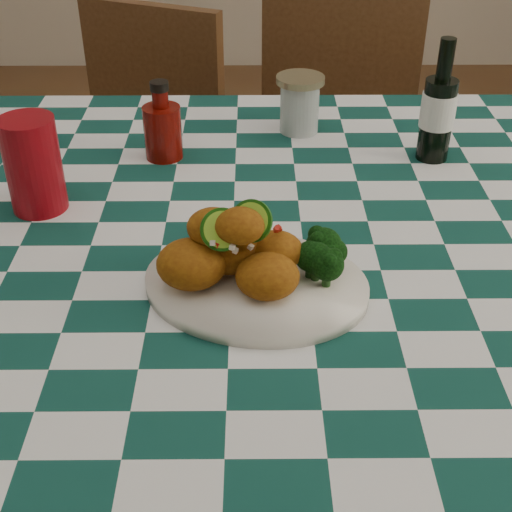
{
  "coord_description": "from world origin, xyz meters",
  "views": [
    {
      "loc": [
        0.03,
        -0.93,
        1.35
      ],
      "look_at": [
        0.03,
        -0.18,
        0.84
      ],
      "focal_mm": 50.0,
      "sensor_mm": 36.0,
      "label": 1
    }
  ],
  "objects_px": {
    "fried_chicken_pile": "(240,245)",
    "wooden_chair_left": "(127,188)",
    "red_tumbler": "(33,165)",
    "ketchup_bottle": "(162,120)",
    "dining_table": "(237,405)",
    "beer_bottle": "(440,101)",
    "mason_jar": "(300,104)",
    "wooden_chair_right": "(322,187)",
    "plate": "(256,285)"
  },
  "relations": [
    {
      "from": "fried_chicken_pile",
      "to": "red_tumbler",
      "type": "bearing_deg",
      "value": 145.05
    },
    {
      "from": "wooden_chair_left",
      "to": "wooden_chair_right",
      "type": "height_order",
      "value": "wooden_chair_right"
    },
    {
      "from": "red_tumbler",
      "to": "mason_jar",
      "type": "distance_m",
      "value": 0.51
    },
    {
      "from": "plate",
      "to": "fried_chicken_pile",
      "type": "xyz_separation_m",
      "value": [
        -0.02,
        0.0,
        0.06
      ]
    },
    {
      "from": "wooden_chair_left",
      "to": "wooden_chair_right",
      "type": "relative_size",
      "value": 0.96
    },
    {
      "from": "fried_chicken_pile",
      "to": "dining_table",
      "type": "bearing_deg",
      "value": 94.4
    },
    {
      "from": "ketchup_bottle",
      "to": "mason_jar",
      "type": "distance_m",
      "value": 0.27
    },
    {
      "from": "plate",
      "to": "wooden_chair_left",
      "type": "distance_m",
      "value": 1.05
    },
    {
      "from": "mason_jar",
      "to": "wooden_chair_right",
      "type": "height_order",
      "value": "wooden_chair_right"
    },
    {
      "from": "plate",
      "to": "wooden_chair_right",
      "type": "xyz_separation_m",
      "value": [
        0.18,
        0.89,
        -0.34
      ]
    },
    {
      "from": "wooden_chair_left",
      "to": "wooden_chair_right",
      "type": "distance_m",
      "value": 0.52
    },
    {
      "from": "fried_chicken_pile",
      "to": "mason_jar",
      "type": "bearing_deg",
      "value": 78.37
    },
    {
      "from": "fried_chicken_pile",
      "to": "wooden_chair_right",
      "type": "xyz_separation_m",
      "value": [
        0.2,
        0.89,
        -0.4
      ]
    },
    {
      "from": "wooden_chair_left",
      "to": "wooden_chair_right",
      "type": "bearing_deg",
      "value": 20.03
    },
    {
      "from": "fried_chicken_pile",
      "to": "beer_bottle",
      "type": "xyz_separation_m",
      "value": [
        0.33,
        0.39,
        0.03
      ]
    },
    {
      "from": "dining_table",
      "to": "plate",
      "type": "distance_m",
      "value": 0.44
    },
    {
      "from": "dining_table",
      "to": "beer_bottle",
      "type": "xyz_separation_m",
      "value": [
        0.35,
        0.22,
        0.5
      ]
    },
    {
      "from": "plate",
      "to": "fried_chicken_pile",
      "type": "bearing_deg",
      "value": 180.0
    },
    {
      "from": "dining_table",
      "to": "red_tumbler",
      "type": "distance_m",
      "value": 0.56
    },
    {
      "from": "ketchup_bottle",
      "to": "beer_bottle",
      "type": "distance_m",
      "value": 0.48
    },
    {
      "from": "wooden_chair_left",
      "to": "wooden_chair_right",
      "type": "xyz_separation_m",
      "value": [
        0.52,
        -0.03,
        0.02
      ]
    },
    {
      "from": "ketchup_bottle",
      "to": "beer_bottle",
      "type": "relative_size",
      "value": 0.65
    },
    {
      "from": "fried_chicken_pile",
      "to": "wooden_chair_left",
      "type": "height_order",
      "value": "fried_chicken_pile"
    },
    {
      "from": "mason_jar",
      "to": "wooden_chair_left",
      "type": "distance_m",
      "value": 0.72
    },
    {
      "from": "fried_chicken_pile",
      "to": "wooden_chair_right",
      "type": "bearing_deg",
      "value": 77.36
    },
    {
      "from": "plate",
      "to": "mason_jar",
      "type": "distance_m",
      "value": 0.52
    },
    {
      "from": "dining_table",
      "to": "wooden_chair_right",
      "type": "xyz_separation_m",
      "value": [
        0.21,
        0.72,
        0.06
      ]
    },
    {
      "from": "red_tumbler",
      "to": "beer_bottle",
      "type": "height_order",
      "value": "beer_bottle"
    },
    {
      "from": "dining_table",
      "to": "fried_chicken_pile",
      "type": "bearing_deg",
      "value": -85.6
    },
    {
      "from": "red_tumbler",
      "to": "wooden_chair_right",
      "type": "height_order",
      "value": "red_tumbler"
    },
    {
      "from": "plate",
      "to": "beer_bottle",
      "type": "height_order",
      "value": "beer_bottle"
    },
    {
      "from": "red_tumbler",
      "to": "wooden_chair_left",
      "type": "xyz_separation_m",
      "value": [
        -0.0,
        0.7,
        -0.42
      ]
    },
    {
      "from": "fried_chicken_pile",
      "to": "mason_jar",
      "type": "height_order",
      "value": "fried_chicken_pile"
    },
    {
      "from": "plate",
      "to": "ketchup_bottle",
      "type": "distance_m",
      "value": 0.44
    },
    {
      "from": "fried_chicken_pile",
      "to": "wooden_chair_right",
      "type": "height_order",
      "value": "same"
    },
    {
      "from": "wooden_chair_left",
      "to": "mason_jar",
      "type": "bearing_deg",
      "value": -20.99
    },
    {
      "from": "wooden_chair_right",
      "to": "red_tumbler",
      "type": "bearing_deg",
      "value": -112.54
    },
    {
      "from": "wooden_chair_right",
      "to": "fried_chicken_pile",
      "type": "bearing_deg",
      "value": -87.65
    },
    {
      "from": "red_tumbler",
      "to": "mason_jar",
      "type": "xyz_separation_m",
      "value": [
        0.42,
        0.29,
        -0.02
      ]
    },
    {
      "from": "red_tumbler",
      "to": "beer_bottle",
      "type": "distance_m",
      "value": 0.67
    },
    {
      "from": "mason_jar",
      "to": "wooden_chair_right",
      "type": "xyz_separation_m",
      "value": [
        0.1,
        0.38,
        -0.38
      ]
    },
    {
      "from": "mason_jar",
      "to": "wooden_chair_right",
      "type": "relative_size",
      "value": 0.12
    },
    {
      "from": "plate",
      "to": "fried_chicken_pile",
      "type": "relative_size",
      "value": 1.75
    },
    {
      "from": "dining_table",
      "to": "mason_jar",
      "type": "xyz_separation_m",
      "value": [
        0.12,
        0.34,
        0.45
      ]
    },
    {
      "from": "fried_chicken_pile",
      "to": "ketchup_bottle",
      "type": "distance_m",
      "value": 0.42
    },
    {
      "from": "wooden_chair_right",
      "to": "ketchup_bottle",
      "type": "bearing_deg",
      "value": -109.6
    },
    {
      "from": "plate",
      "to": "wooden_chair_right",
      "type": "distance_m",
      "value": 0.97
    },
    {
      "from": "fried_chicken_pile",
      "to": "beer_bottle",
      "type": "relative_size",
      "value": 0.79
    },
    {
      "from": "dining_table",
      "to": "beer_bottle",
      "type": "relative_size",
      "value": 7.8
    },
    {
      "from": "ketchup_bottle",
      "to": "beer_bottle",
      "type": "bearing_deg",
      "value": -0.87
    }
  ]
}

